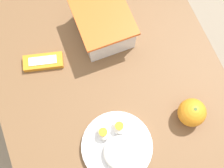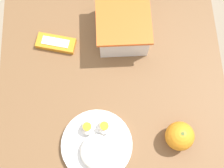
{
  "view_description": "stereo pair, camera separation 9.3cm",
  "coord_description": "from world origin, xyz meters",
  "px_view_note": "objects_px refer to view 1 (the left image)",
  "views": [
    {
      "loc": [
        0.22,
        -0.1,
        1.67
      ],
      "look_at": [
        -0.05,
        -0.0,
        0.79
      ],
      "focal_mm": 50.0,
      "sensor_mm": 36.0,
      "label": 1
    },
    {
      "loc": [
        0.24,
        -0.01,
        1.67
      ],
      "look_at": [
        -0.05,
        -0.0,
        0.79
      ],
      "focal_mm": 50.0,
      "sensor_mm": 36.0,
      "label": 2
    }
  ],
  "objects_px": {
    "food_container": "(103,24)",
    "rice_plate": "(117,147)",
    "candy_bar": "(43,62)",
    "orange_fruit": "(192,112)"
  },
  "relations": [
    {
      "from": "food_container",
      "to": "rice_plate",
      "type": "distance_m",
      "value": 0.38
    },
    {
      "from": "food_container",
      "to": "rice_plate",
      "type": "bearing_deg",
      "value": -14.44
    },
    {
      "from": "rice_plate",
      "to": "candy_bar",
      "type": "distance_m",
      "value": 0.35
    },
    {
      "from": "food_container",
      "to": "candy_bar",
      "type": "xyz_separation_m",
      "value": [
        0.04,
        -0.21,
        -0.04
      ]
    },
    {
      "from": "orange_fruit",
      "to": "candy_bar",
      "type": "relative_size",
      "value": 0.62
    },
    {
      "from": "orange_fruit",
      "to": "rice_plate",
      "type": "xyz_separation_m",
      "value": [
        0.01,
        -0.23,
        -0.02
      ]
    },
    {
      "from": "candy_bar",
      "to": "rice_plate",
      "type": "bearing_deg",
      "value": 20.17
    },
    {
      "from": "rice_plate",
      "to": "food_container",
      "type": "bearing_deg",
      "value": 165.56
    },
    {
      "from": "orange_fruit",
      "to": "food_container",
      "type": "bearing_deg",
      "value": -158.47
    },
    {
      "from": "food_container",
      "to": "candy_bar",
      "type": "height_order",
      "value": "food_container"
    }
  ]
}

